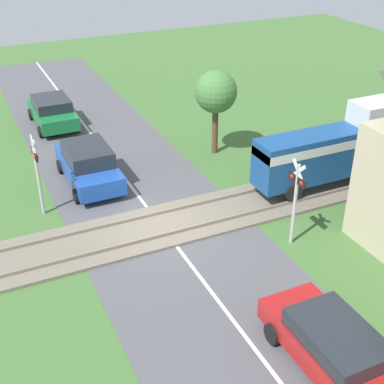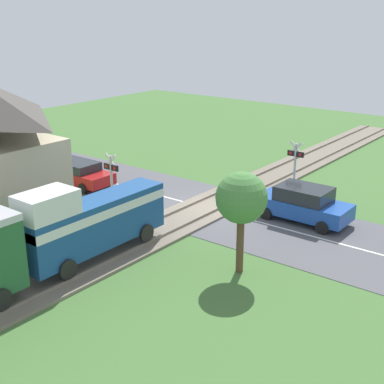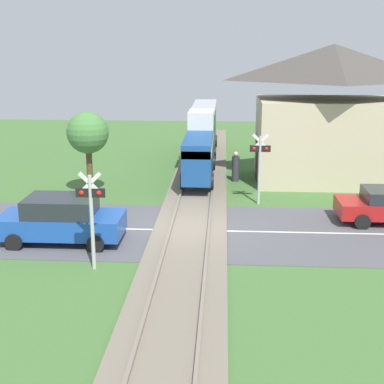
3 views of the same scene
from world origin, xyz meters
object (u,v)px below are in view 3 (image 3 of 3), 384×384
object	(u,v)px
crossing_signal_west_approach	(91,208)
crossing_signal_east_approach	(260,159)
pedestrian_by_station	(236,168)
train	(202,136)
car_near_crossing	(61,219)
station_building	(330,116)

from	to	relation	value
crossing_signal_west_approach	crossing_signal_east_approach	world-z (taller)	same
crossing_signal_east_approach	pedestrian_by_station	size ratio (longest dim) A/B	2.04
train	car_near_crossing	world-z (taller)	train
train	pedestrian_by_station	xyz separation A→B (m)	(1.87, -3.06, -1.15)
train	crossing_signal_east_approach	world-z (taller)	train
car_near_crossing	station_building	world-z (taller)	station_building
crossing_signal_east_approach	car_near_crossing	bearing A→B (deg)	-144.80
station_building	crossing_signal_west_approach	bearing A→B (deg)	-128.31
crossing_signal_east_approach	pedestrian_by_station	bearing A→B (deg)	103.12
car_near_crossing	crossing_signal_east_approach	size ratio (longest dim) A/B	1.38
crossing_signal_west_approach	pedestrian_by_station	bearing A→B (deg)	67.89
crossing_signal_west_approach	station_building	xyz separation A→B (m)	(9.37, 11.86, 1.37)
car_near_crossing	pedestrian_by_station	size ratio (longest dim) A/B	2.82
car_near_crossing	crossing_signal_west_approach	size ratio (longest dim) A/B	1.38
crossing_signal_east_approach	station_building	bearing A→B (deg)	49.66
crossing_signal_west_approach	pedestrian_by_station	xyz separation A→B (m)	(4.69, 11.53, -1.32)
train	crossing_signal_west_approach	xyz separation A→B (m)	(-2.82, -14.59, 0.17)
train	car_near_crossing	distance (m)	13.14
train	crossing_signal_west_approach	bearing A→B (deg)	-100.93
pedestrian_by_station	crossing_signal_east_approach	bearing A→B (deg)	-76.88
train	car_near_crossing	bearing A→B (deg)	-110.14
train	station_building	bearing A→B (deg)	-22.67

